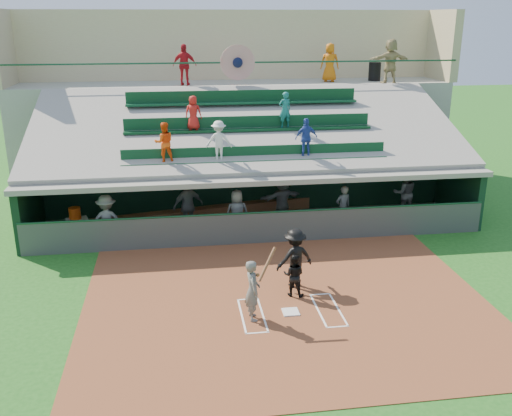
{
  "coord_description": "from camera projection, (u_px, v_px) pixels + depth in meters",
  "views": [
    {
      "loc": [
        -2.83,
        -13.16,
        7.42
      ],
      "look_at": [
        -0.42,
        3.5,
        1.8
      ],
      "focal_mm": 40.0,
      "sensor_mm": 36.0,
      "label": 1
    }
  ],
  "objects": [
    {
      "name": "concourse_staff_b",
      "position": [
        330.0,
        62.0,
        26.31
      ],
      "size": [
        0.96,
        0.75,
        1.74
      ],
      "primitive_type": "imported",
      "rotation": [
        0.0,
        0.0,
        2.88
      ],
      "color": "#C7610B",
      "rests_on": "concourse_slab"
    },
    {
      "name": "dugout_floor",
      "position": [
        255.0,
        225.0,
        21.41
      ],
      "size": [
        16.0,
        3.5,
        0.04
      ],
      "primitive_type": "cube",
      "color": "gray",
      "rests_on": "ground"
    },
    {
      "name": "water_cooler",
      "position": [
        75.0,
        213.0,
        20.06
      ],
      "size": [
        0.41,
        0.41,
        0.41
      ],
      "primitive_type": "cylinder",
      "color": "#EA4E0D",
      "rests_on": "white_table"
    },
    {
      "name": "grandstand",
      "position": [
        242.0,
        146.0,
        24.23
      ],
      "size": [
        20.4,
        10.4,
        7.8
      ],
      "color": "#464A46",
      "rests_on": "ground"
    },
    {
      "name": "white_table",
      "position": [
        78.0,
        227.0,
        20.21
      ],
      "size": [
        0.87,
        0.75,
        0.65
      ],
      "primitive_type": "cube",
      "rotation": [
        0.0,
        0.0,
        0.29
      ],
      "color": "white",
      "rests_on": "dugout_floor"
    },
    {
      "name": "batter_at_plate",
      "position": [
        253.0,
        290.0,
        14.51
      ],
      "size": [
        0.84,
        0.73,
        1.95
      ],
      "color": "#525450",
      "rests_on": "dirt_slab"
    },
    {
      "name": "catcher",
      "position": [
        294.0,
        275.0,
        15.83
      ],
      "size": [
        0.73,
        0.65,
        1.23
      ],
      "primitive_type": "imported",
      "rotation": [
        0.0,
        0.0,
        2.77
      ],
      "color": "black",
      "rests_on": "dirt_slab"
    },
    {
      "name": "batters_box_chalk",
      "position": [
        291.0,
        312.0,
        15.08
      ],
      "size": [
        2.65,
        1.85,
        0.01
      ],
      "color": "silver",
      "rests_on": "dirt_slab"
    },
    {
      "name": "home_plate",
      "position": [
        291.0,
        312.0,
        15.07
      ],
      "size": [
        0.43,
        0.43,
        0.03
      ],
      "primitive_type": "cube",
      "color": "white",
      "rests_on": "dirt_slab"
    },
    {
      "name": "dugout_player_a",
      "position": [
        107.0,
        221.0,
        19.2
      ],
      "size": [
        1.19,
        0.72,
        1.79
      ],
      "primitive_type": "imported",
      "rotation": [
        0.0,
        0.0,
        3.19
      ],
      "color": "#575A55",
      "rests_on": "dugout_floor"
    },
    {
      "name": "home_umpire",
      "position": [
        295.0,
        258.0,
        16.34
      ],
      "size": [
        1.26,
        0.94,
        1.74
      ],
      "primitive_type": "imported",
      "rotation": [
        0.0,
        0.0,
        3.43
      ],
      "color": "black",
      "rests_on": "dirt_slab"
    },
    {
      "name": "concourse_staff_c",
      "position": [
        390.0,
        61.0,
        25.74
      ],
      "size": [
        1.84,
        0.65,
        1.96
      ],
      "primitive_type": "imported",
      "rotation": [
        0.0,
        0.0,
        3.18
      ],
      "color": "tan",
      "rests_on": "concourse_slab"
    },
    {
      "name": "trash_bin",
      "position": [
        375.0,
        72.0,
        26.87
      ],
      "size": [
        0.57,
        0.57,
        0.85
      ],
      "primitive_type": "cylinder",
      "color": "black",
      "rests_on": "concourse_slab"
    },
    {
      "name": "concourse_slab",
      "position": [
        235.0,
        132.0,
        27.03
      ],
      "size": [
        20.0,
        3.0,
        4.6
      ],
      "primitive_type": "cube",
      "color": "gray",
      "rests_on": "ground"
    },
    {
      "name": "dugout_player_b",
      "position": [
        188.0,
        206.0,
        20.45
      ],
      "size": [
        1.24,
        0.89,
        1.95
      ],
      "primitive_type": "imported",
      "rotation": [
        0.0,
        0.0,
        3.54
      ],
      "color": "#545752",
      "rests_on": "dugout_floor"
    },
    {
      "name": "dirt_slab",
      "position": [
        287.0,
        304.0,
        15.55
      ],
      "size": [
        11.0,
        9.0,
        0.02
      ],
      "primitive_type": "cube",
      "color": "brown",
      "rests_on": "ground"
    },
    {
      "name": "dugout_player_f",
      "position": [
        405.0,
        193.0,
        22.13
      ],
      "size": [
        0.99,
        0.82,
        1.85
      ],
      "primitive_type": "imported",
      "rotation": [
        0.0,
        0.0,
        3.0
      ],
      "color": "#565853",
      "rests_on": "dugout_floor"
    },
    {
      "name": "dugout_player_c",
      "position": [
        237.0,
        213.0,
        20.09
      ],
      "size": [
        0.86,
        0.6,
        1.69
      ],
      "primitive_type": "imported",
      "rotation": [
        0.0,
        0.0,
        3.21
      ],
      "color": "#5E615C",
      "rests_on": "dugout_floor"
    },
    {
      "name": "dugout_bench",
      "position": [
        248.0,
        208.0,
        22.56
      ],
      "size": [
        15.07,
        3.64,
        0.46
      ],
      "primitive_type": "cube",
      "rotation": [
        0.0,
        0.0,
        0.21
      ],
      "color": "#975D37",
      "rests_on": "dugout_floor"
    },
    {
      "name": "concourse_staff_a",
      "position": [
        185.0,
        65.0,
        24.81
      ],
      "size": [
        1.1,
        0.63,
        1.77
      ],
      "primitive_type": "imported",
      "rotation": [
        0.0,
        0.0,
        2.94
      ],
      "color": "red",
      "rests_on": "concourse_slab"
    },
    {
      "name": "dugout_player_e",
      "position": [
        343.0,
        207.0,
        20.79
      ],
      "size": [
        0.67,
        0.52,
        1.63
      ],
      "primitive_type": "imported",
      "rotation": [
        0.0,
        0.0,
        3.39
      ],
      "color": "#555853",
      "rests_on": "dugout_floor"
    },
    {
      "name": "ground",
      "position": [
        291.0,
        313.0,
        15.08
      ],
      "size": [
        100.0,
        100.0,
        0.0
      ],
      "primitive_type": "plane",
      "color": "#1C5618",
      "rests_on": "ground"
    },
    {
      "name": "dugout_player_d",
      "position": [
        282.0,
        199.0,
        21.47
      ],
      "size": [
        1.75,
        1.01,
        1.8
      ],
      "primitive_type": "imported",
      "rotation": [
        0.0,
        0.0,
        3.45
      ],
      "color": "#5F625C",
      "rests_on": "dugout_floor"
    }
  ]
}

